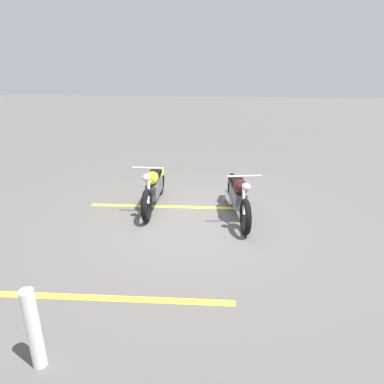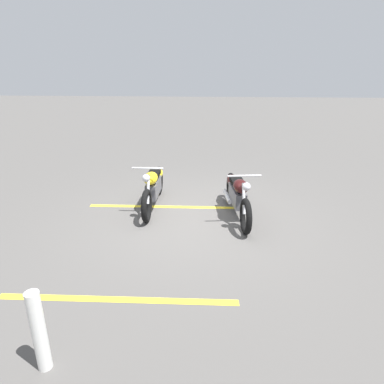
% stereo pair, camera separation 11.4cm
% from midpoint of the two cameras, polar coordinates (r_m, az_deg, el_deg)
% --- Properties ---
extents(ground_plane, '(60.00, 60.00, 0.00)m').
position_cam_midpoint_polar(ground_plane, '(6.87, 0.65, -4.45)').
color(ground_plane, '#514F4C').
extents(motorcycle_bright_foreground, '(2.23, 0.62, 1.04)m').
position_cam_midpoint_polar(motorcycle_bright_foreground, '(7.39, -5.95, 1.12)').
color(motorcycle_bright_foreground, black).
rests_on(motorcycle_bright_foreground, ground).
extents(motorcycle_dark_foreground, '(2.22, 0.67, 1.04)m').
position_cam_midpoint_polar(motorcycle_dark_foreground, '(6.92, 8.18, -0.33)').
color(motorcycle_dark_foreground, black).
rests_on(motorcycle_dark_foreground, ground).
extents(bollard_post, '(0.14, 0.14, 0.91)m').
position_cam_midpoint_polar(bollard_post, '(3.89, -24.37, -20.40)').
color(bollard_post, white).
rests_on(bollard_post, ground).
extents(parking_stripe_near, '(0.22, 3.20, 0.01)m').
position_cam_midpoint_polar(parking_stripe_near, '(7.45, -4.48, -2.44)').
color(parking_stripe_near, yellow).
rests_on(parking_stripe_near, ground).
extents(parking_stripe_mid, '(0.22, 3.20, 0.01)m').
position_cam_midpoint_polar(parking_stripe_mid, '(4.79, -12.29, -17.16)').
color(parking_stripe_mid, yellow).
rests_on(parking_stripe_mid, ground).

